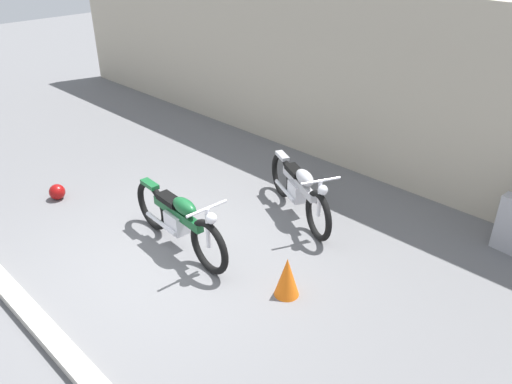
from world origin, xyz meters
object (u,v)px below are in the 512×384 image
helmet (57,192)px  motorcycle_green (179,220)px  traffic_cone (287,277)px  motorcycle_silver (299,189)px

helmet → motorcycle_green: motorcycle_green is taller
traffic_cone → motorcycle_green: size_ratio=0.25×
motorcycle_green → motorcycle_silver: (0.61, 1.89, -0.01)m
helmet → motorcycle_green: bearing=11.9°
helmet → motorcycle_silver: (3.26, 2.45, 0.34)m
helmet → traffic_cone: 4.50m
traffic_cone → motorcycle_silver: 1.97m
motorcycle_green → traffic_cone: bearing=14.5°
traffic_cone → motorcycle_silver: bearing=126.0°
helmet → motorcycle_silver: bearing=37.0°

